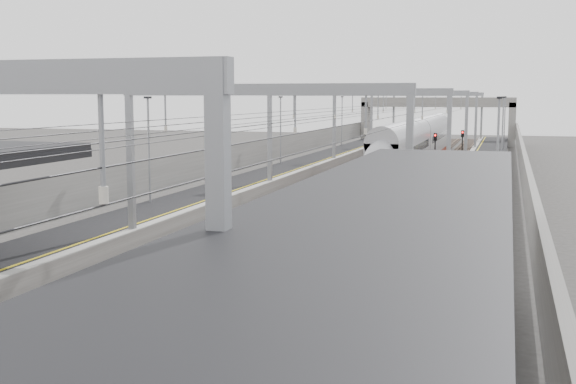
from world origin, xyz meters
The scene contains 12 objects.
platform_left centered at (-8.00, 45.00, 0.50)m, with size 4.00×120.00×1.00m, color black.
platform_right centered at (8.00, 45.00, 0.50)m, with size 4.00×120.00×1.00m, color black.
tracks centered at (0.00, 45.00, 0.05)m, with size 11.40×140.00×0.20m.
overhead_line centered at (0.00, 51.62, 6.14)m, with size 13.00×140.00×6.60m.
canopy_right centered at (8.03, 2.99, 5.09)m, with size 4.40×30.00×4.24m.
overbridge centered at (0.00, 100.00, 5.31)m, with size 22.00×2.20×6.90m.
wall_left centered at (-11.20, 45.00, 1.60)m, with size 0.30×120.00×3.20m, color slate.
wall_right centered at (11.20, 45.00, 1.60)m, with size 0.30×120.00×3.20m, color slate.
train centered at (1.50, 62.53, 1.96)m, with size 2.50×45.64×3.97m.
signal_green centered at (-5.20, 72.56, 2.42)m, with size 0.32×0.32×3.48m.
signal_red_near centered at (3.20, 65.09, 2.42)m, with size 0.32×0.32×3.48m.
signal_red_far centered at (5.40, 71.96, 2.42)m, with size 0.32×0.32×3.48m.
Camera 1 is at (10.09, -7.13, 7.07)m, focal length 45.00 mm.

